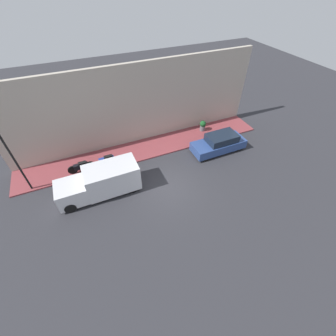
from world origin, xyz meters
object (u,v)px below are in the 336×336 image
at_px(motorcycle_black, 81,166).
at_px(parked_car, 219,143).
at_px(potted_plant, 203,125).
at_px(delivery_van, 100,182).
at_px(streetlamp, 9,151).
at_px(motorcycle_blue, 107,160).

bearing_deg(motorcycle_black, parked_car, -99.66).
xyz_separation_m(motorcycle_black, potted_plant, (1.13, -10.65, 0.06)).
xyz_separation_m(delivery_van, streetlamp, (2.17, 4.34, 2.29)).
bearing_deg(parked_car, delivery_van, 94.57).
bearing_deg(motorcycle_blue, streetlamp, 92.91).
bearing_deg(motorcycle_blue, parked_car, -101.02).
xyz_separation_m(delivery_van, potted_plant, (3.67, -9.71, -0.40)).
distance_m(parked_car, motorcycle_black, 10.60).
height_order(delivery_van, motorcycle_black, delivery_van).
bearing_deg(streetlamp, motorcycle_black, -83.86).
height_order(motorcycle_blue, potted_plant, potted_plant).
xyz_separation_m(motorcycle_blue, potted_plant, (1.23, -8.81, 0.05)).
bearing_deg(motorcycle_blue, potted_plant, -82.04).
xyz_separation_m(parked_car, streetlamp, (1.41, 13.85, 2.59)).
height_order(motorcycle_blue, streetlamp, streetlamp).
bearing_deg(potted_plant, motorcycle_black, 96.08).
height_order(delivery_van, streetlamp, streetlamp).
height_order(parked_car, motorcycle_black, parked_car).
distance_m(motorcycle_blue, motorcycle_black, 1.83).
xyz_separation_m(delivery_van, motorcycle_black, (2.54, 0.94, -0.46)).
bearing_deg(parked_car, potted_plant, -3.83).
height_order(parked_car, streetlamp, streetlamp).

